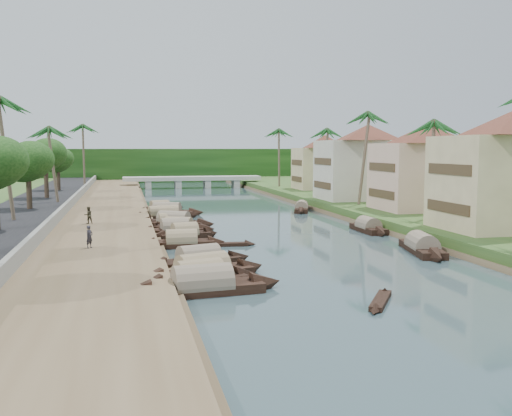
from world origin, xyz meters
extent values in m
plane|color=#34494E|center=(0.00, 0.00, 0.00)|extent=(220.00, 220.00, 0.00)
cube|color=brown|center=(-16.00, 20.00, 0.40)|extent=(10.00, 180.00, 0.80)
cube|color=#2E5321|center=(19.00, 20.00, 0.60)|extent=(16.00, 180.00, 1.20)
cube|color=black|center=(-24.50, 20.00, 0.70)|extent=(8.00, 180.00, 1.40)
cube|color=gray|center=(-20.20, 20.00, 1.35)|extent=(0.40, 180.00, 1.10)
cube|color=black|center=(0.00, 95.00, 4.00)|extent=(120.00, 4.00, 8.00)
cube|color=black|center=(0.00, 100.00, 4.00)|extent=(120.00, 4.00, 8.00)
cube|color=black|center=(0.00, 105.00, 4.00)|extent=(120.00, 4.00, 8.00)
cube|color=#AEADA2|center=(0.00, 72.00, 2.00)|extent=(28.00, 4.00, 0.80)
cube|color=#AEADA2|center=(-9.00, 72.00, 0.90)|extent=(1.20, 3.50, 1.80)
cube|color=#AEADA2|center=(-3.00, 72.00, 0.90)|extent=(1.20, 3.50, 1.80)
cube|color=#AEADA2|center=(3.00, 72.00, 0.90)|extent=(1.20, 3.50, 1.80)
cube|color=#AEADA2|center=(9.00, 72.00, 0.90)|extent=(1.20, 3.50, 1.80)
cube|color=beige|center=(19.00, -2.00, 5.20)|extent=(12.00, 8.00, 8.00)
cube|color=#463420|center=(12.95, -2.00, 3.20)|extent=(0.10, 6.40, 0.90)
cube|color=#463420|center=(12.95, -2.00, 6.40)|extent=(0.10, 6.40, 0.90)
cube|color=beige|center=(20.00, 14.00, 4.95)|extent=(11.00, 8.00, 7.50)
pyramid|color=#5F2A21|center=(20.00, 14.00, 9.80)|extent=(14.11, 14.11, 2.20)
cube|color=#463420|center=(14.45, 14.00, 3.08)|extent=(0.10, 6.40, 0.90)
cube|color=#463420|center=(14.45, 14.00, 6.08)|extent=(0.10, 6.40, 0.90)
cube|color=beige|center=(19.00, 28.00, 5.20)|extent=(13.00, 8.00, 8.00)
pyramid|color=#5F2A21|center=(19.00, 28.00, 10.30)|extent=(15.59, 15.59, 2.20)
cube|color=#463420|center=(12.45, 28.00, 3.20)|extent=(0.10, 6.40, 0.90)
cube|color=#463420|center=(12.45, 28.00, 6.40)|extent=(0.10, 6.40, 0.90)
cube|color=beige|center=(20.00, 48.00, 4.70)|extent=(10.00, 7.00, 7.00)
pyramid|color=#5F2A21|center=(20.00, 48.00, 9.30)|extent=(12.62, 12.62, 2.20)
cube|color=#463420|center=(14.95, 48.00, 2.95)|extent=(0.10, 5.60, 0.90)
cube|color=#463420|center=(14.95, 48.00, 5.75)|extent=(0.10, 5.60, 0.90)
cube|color=black|center=(-9.36, -13.56, 0.20)|extent=(7.07, 2.83, 0.70)
cone|color=black|center=(-5.55, -13.17, 0.28)|extent=(2.16, 2.12, 2.15)
cone|color=black|center=(-13.17, -13.94, 0.28)|extent=(2.16, 2.12, 2.15)
cylinder|color=gray|center=(-9.36, -13.56, 0.58)|extent=(5.46, 2.75, 2.23)
cube|color=black|center=(-9.32, -11.77, 0.20)|extent=(6.03, 3.46, 0.70)
cone|color=black|center=(-6.26, -10.94, 0.28)|extent=(2.09, 2.20, 2.01)
cone|color=black|center=(-12.37, -12.61, 0.28)|extent=(2.09, 2.20, 2.01)
cylinder|color=#8B7758|center=(-9.32, -11.77, 0.58)|extent=(4.76, 3.19, 2.11)
cube|color=black|center=(-8.86, -9.79, 0.20)|extent=(6.89, 4.07, 0.70)
cone|color=black|center=(-5.41, -8.61, 0.28)|extent=(2.38, 2.36, 2.06)
cone|color=black|center=(-12.32, -10.97, 0.28)|extent=(2.38, 2.36, 2.06)
cylinder|color=#8B7758|center=(-8.86, -9.79, 0.58)|extent=(5.44, 3.64, 2.13)
cube|color=black|center=(-8.63, -6.14, 0.20)|extent=(6.16, 3.49, 0.70)
cone|color=black|center=(-5.51, -5.20, 0.28)|extent=(2.10, 2.10, 1.87)
cone|color=black|center=(-11.75, -7.08, 0.28)|extent=(2.10, 2.10, 1.87)
cylinder|color=gray|center=(-8.63, -6.14, 0.58)|extent=(4.86, 3.16, 1.95)
cube|color=black|center=(-9.03, 1.94, 0.20)|extent=(5.39, 2.01, 0.70)
cone|color=black|center=(-6.08, 1.82, 0.28)|extent=(1.60, 1.68, 1.79)
cone|color=black|center=(-11.99, 2.05, 0.28)|extent=(1.60, 1.68, 1.79)
cylinder|color=#8B7758|center=(-9.03, 1.94, 0.58)|extent=(4.14, 2.03, 1.88)
cube|color=black|center=(-8.33, 6.33, 0.20)|extent=(4.92, 2.73, 0.70)
cone|color=black|center=(-5.80, 6.87, 0.28)|extent=(1.68, 1.87, 1.76)
cone|color=black|center=(-10.85, 5.78, 0.28)|extent=(1.68, 1.87, 1.76)
cylinder|color=#8B7758|center=(-8.33, 6.33, 0.58)|extent=(3.86, 2.57, 1.86)
cube|color=black|center=(-8.97, 9.30, 0.20)|extent=(5.46, 2.38, 0.70)
cone|color=black|center=(-6.04, 9.57, 0.28)|extent=(1.70, 1.85, 1.88)
cone|color=black|center=(-11.91, 9.03, 0.28)|extent=(1.70, 1.85, 1.88)
cylinder|color=gray|center=(-8.97, 9.30, 0.58)|extent=(4.22, 2.34, 1.98)
cube|color=black|center=(-8.46, 10.91, 0.20)|extent=(5.66, 3.85, 0.70)
cone|color=black|center=(-5.72, 9.63, 0.28)|extent=(2.07, 2.06, 1.72)
cone|color=black|center=(-11.20, 12.18, 0.28)|extent=(2.07, 2.06, 1.72)
cylinder|color=#8B7758|center=(-8.46, 10.91, 0.58)|extent=(4.52, 3.37, 1.78)
cube|color=black|center=(-9.12, 15.09, 0.20)|extent=(4.53, 2.21, 0.70)
cone|color=black|center=(-6.72, 15.43, 0.28)|extent=(1.47, 1.62, 1.60)
cone|color=black|center=(-11.51, 14.76, 0.28)|extent=(1.47, 1.62, 1.60)
cylinder|color=#8B7758|center=(-9.12, 15.09, 0.58)|extent=(3.52, 2.13, 1.69)
cube|color=black|center=(-8.57, 15.09, 0.20)|extent=(6.80, 4.92, 0.70)
cone|color=black|center=(-5.31, 13.32, 0.28)|extent=(2.52, 2.47, 2.00)
cone|color=black|center=(-11.82, 16.85, 0.28)|extent=(2.52, 2.47, 2.00)
cylinder|color=gray|center=(-8.57, 15.09, 0.58)|extent=(5.45, 4.24, 2.06)
cube|color=black|center=(-9.62, 22.00, 0.20)|extent=(5.62, 2.67, 0.70)
cone|color=black|center=(-6.67, 22.52, 0.28)|extent=(1.81, 1.83, 1.76)
cone|color=black|center=(-12.57, 21.49, 0.28)|extent=(1.81, 1.83, 1.76)
cylinder|color=#8B7758|center=(-9.62, 22.00, 0.58)|extent=(4.37, 2.52, 1.84)
cube|color=black|center=(-8.67, 22.14, 0.20)|extent=(5.39, 2.21, 0.70)
cone|color=black|center=(-5.76, 21.92, 0.28)|extent=(1.65, 1.74, 1.79)
cone|color=black|center=(-11.59, 22.37, 0.28)|extent=(1.65, 1.74, 1.79)
cylinder|color=#8B7758|center=(-8.67, 22.14, 0.58)|extent=(4.16, 2.18, 1.88)
cube|color=black|center=(-8.54, 25.59, 0.20)|extent=(7.08, 4.24, 0.70)
cone|color=black|center=(-4.99, 24.22, 0.28)|extent=(2.42, 2.30, 1.94)
cone|color=black|center=(-12.09, 26.96, 0.28)|extent=(2.42, 2.30, 1.94)
cylinder|color=gray|center=(-8.54, 25.59, 0.58)|extent=(5.60, 3.73, 1.98)
cube|color=black|center=(-9.14, 30.25, 0.20)|extent=(5.15, 2.91, 0.70)
cone|color=black|center=(-6.53, 31.02, 0.28)|extent=(1.76, 1.77, 1.59)
cone|color=black|center=(-11.75, 29.48, 0.28)|extent=(1.76, 1.77, 1.59)
cylinder|color=#8B7758|center=(-9.14, 30.25, 0.58)|extent=(4.06, 2.64, 1.66)
cube|color=black|center=(9.17, -4.71, 0.20)|extent=(3.34, 7.06, 0.70)
cone|color=black|center=(9.98, -1.02, 0.28)|extent=(2.11, 2.25, 1.96)
cone|color=black|center=(8.37, -8.40, 0.28)|extent=(2.11, 2.25, 1.96)
cylinder|color=gray|center=(9.17, -4.71, 0.58)|extent=(3.07, 5.50, 2.01)
cube|color=black|center=(9.71, 6.65, 0.20)|extent=(1.78, 5.54, 0.70)
cone|color=black|center=(9.72, 9.72, 0.28)|extent=(1.59, 1.60, 1.76)
cone|color=black|center=(9.69, 3.57, 0.28)|extent=(1.59, 1.60, 1.76)
cylinder|color=gray|center=(9.71, 6.65, 0.58)|extent=(1.84, 4.23, 1.83)
cube|color=black|center=(8.77, 25.40, 0.20)|extent=(3.46, 5.93, 0.70)
cone|color=black|center=(9.84, 28.39, 0.28)|extent=(1.93, 2.02, 1.66)
cone|color=black|center=(7.71, 22.41, 0.28)|extent=(1.93, 2.02, 1.66)
cylinder|color=gray|center=(8.77, 25.40, 0.58)|extent=(3.07, 4.68, 1.70)
cube|color=black|center=(-0.43, -17.63, 0.10)|extent=(2.63, 3.50, 0.35)
cone|color=black|center=(0.73, -15.87, 0.10)|extent=(1.08, 1.16, 0.68)
cone|color=black|center=(-1.59, -19.39, 0.10)|extent=(1.08, 1.16, 0.68)
cube|color=black|center=(-5.39, 1.66, 0.10)|extent=(3.81, 1.16, 0.35)
cone|color=black|center=(-3.29, 1.47, 0.10)|extent=(1.01, 0.91, 0.83)
cone|color=black|center=(-7.49, 1.85, 0.10)|extent=(1.01, 0.91, 0.83)
cube|color=black|center=(-8.60, 17.60, 0.10)|extent=(3.65, 1.35, 0.35)
cone|color=black|center=(-6.62, 17.24, 0.10)|extent=(1.01, 0.87, 0.72)
cone|color=black|center=(-10.58, 17.97, 0.10)|extent=(1.01, 0.87, 0.72)
cylinder|color=brown|center=(16.00, 5.97, 6.01)|extent=(0.45, 0.36, 9.63)
sphere|color=#1B5220|center=(16.00, 5.97, 10.64)|extent=(3.20, 3.20, 3.20)
cylinder|color=brown|center=(15.00, 20.89, 6.89)|extent=(1.56, 0.36, 11.35)
sphere|color=#1B5220|center=(15.00, 20.89, 12.35)|extent=(3.20, 3.20, 3.20)
cylinder|color=brown|center=(16.00, 37.76, 6.15)|extent=(1.37, 0.36, 9.88)
sphere|color=#1B5220|center=(16.00, 37.76, 10.89)|extent=(3.20, 3.20, 3.20)
cylinder|color=brown|center=(-24.00, 12.28, 7.13)|extent=(1.30, 0.36, 11.44)
sphere|color=#1B5220|center=(-24.00, 12.28, 12.62)|extent=(3.20, 3.20, 3.20)
cylinder|color=brown|center=(-22.00, 30.47, 6.08)|extent=(1.27, 0.36, 9.35)
sphere|color=#1B5220|center=(-22.00, 30.47, 10.57)|extent=(3.20, 3.20, 3.20)
cylinder|color=brown|center=(14.00, 55.73, 6.40)|extent=(0.49, 0.36, 10.40)
sphere|color=#1B5220|center=(14.00, 55.73, 11.39)|extent=(3.20, 3.20, 3.20)
cylinder|color=brown|center=(-20.50, 60.02, 6.84)|extent=(0.40, 0.36, 10.88)
sphere|color=#1B5220|center=(-20.50, 60.02, 12.06)|extent=(3.20, 3.20, 3.20)
cylinder|color=#473728|center=(-24.00, 22.84, 3.17)|extent=(0.60, 0.60, 3.61)
ellipsoid|color=black|center=(-24.00, 22.84, 6.62)|extent=(5.06, 5.06, 4.16)
cylinder|color=#473728|center=(-24.00, 37.39, 3.35)|extent=(0.60, 0.60, 4.00)
ellipsoid|color=black|center=(-24.00, 37.39, 7.17)|extent=(5.05, 5.05, 4.15)
cylinder|color=#473728|center=(-24.00, 51.97, 3.03)|extent=(0.60, 0.60, 3.32)
ellipsoid|color=black|center=(-24.00, 51.97, 6.20)|extent=(4.44, 4.44, 3.65)
cylinder|color=#473728|center=(24.00, 29.47, 2.91)|extent=(0.60, 0.60, 3.49)
ellipsoid|color=black|center=(24.00, 29.47, 6.24)|extent=(4.12, 4.12, 3.38)
imported|color=#28262E|center=(-16.14, -1.52, 1.64)|extent=(0.70, 0.73, 1.68)
imported|color=#373526|center=(-17.07, 12.76, 1.64)|extent=(1.00, 0.91, 1.68)
camera|label=1|loc=(-13.45, -44.86, 8.16)|focal=40.00mm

